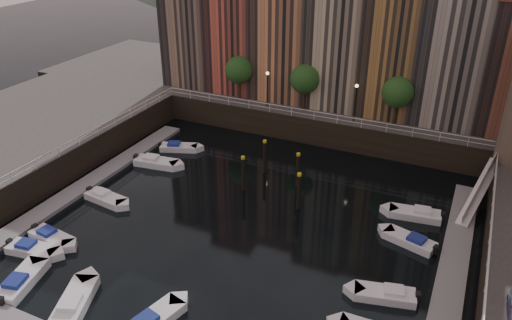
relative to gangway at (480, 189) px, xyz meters
The scene contains 21 objects.
ground 19.90m from the gangway, 149.68° to the right, with size 200.00×200.00×0.00m, color black.
quay_far 23.42m from the gangway, 136.90° to the left, with size 80.00×20.00×3.00m, color black.
dock_left 35.11m from the gangway, 161.72° to the right, with size 2.00×28.00×0.35m, color gray.
dock_right 11.17m from the gangway, 94.68° to the right, with size 2.00×28.00×0.35m, color gray.
far_terrace 21.31m from the gangway, 135.61° to the left, with size 48.70×10.30×17.50m.
promenade_trees 20.71m from the gangway, 156.02° to the left, with size 21.20×3.20×5.20m.
street_lamps 19.88m from the gangway, 158.31° to the left, with size 10.36×0.36×4.18m.
railings 17.95m from the gangway, 163.35° to the right, with size 36.08×34.04×0.52m.
gangway is the anchor object (origin of this frame).
mooring_pilings 17.62m from the gangway, 165.60° to the right, with size 6.03×5.10×3.78m.
boat_left_0 36.61m from the gangway, 144.96° to the right, with size 4.33×2.14×0.97m.
boat_left_1 35.49m from the gangway, 147.17° to the right, with size 4.24×1.96×0.96m.
boat_left_2 32.53m from the gangway, 156.78° to the right, with size 4.38×2.03×0.99m.
boat_left_3 30.34m from the gangway, behind, with size 4.79×2.31×1.08m.
boat_left_4 29.81m from the gangway, behind, with size 4.23×2.81×0.96m.
boat_right_2 15.34m from the gangway, 107.72° to the right, with size 4.38×2.44×0.98m.
boat_right_3 8.96m from the gangway, 118.61° to the right, with size 4.34×2.59×0.97m.
boat_right_4 6.02m from the gangway, 140.03° to the right, with size 4.56×2.18×1.02m.
boat_near_0 36.73m from the gangway, 139.14° to the right, with size 2.76×4.84×1.08m.
boat_near_1 33.25m from the gangway, 133.63° to the right, with size 3.36×4.96×1.12m.
boat_near_2 28.99m from the gangway, 126.97° to the right, with size 2.61×4.60×1.03m.
Camera 1 is at (15.40, -31.30, 23.54)m, focal length 35.00 mm.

